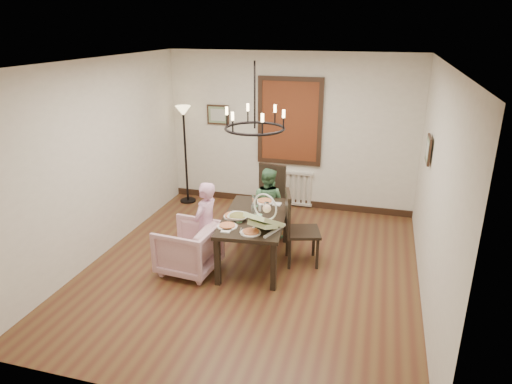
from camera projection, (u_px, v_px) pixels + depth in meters
The scene contains 17 objects.
room_shell at pixel (258, 166), 6.25m from camera, with size 4.51×5.00×2.81m.
dining_table at pixel (255, 222), 6.38m from camera, with size 1.00×1.59×0.71m.
chair_far at pixel (267, 198), 7.48m from camera, with size 0.47×0.47×1.07m, color black, non-canonical shape.
chair_right at pixel (303, 228), 6.39m from camera, with size 0.47×0.47×1.08m, color black, non-canonical shape.
armchair at pixel (188, 248), 6.24m from camera, with size 0.74×0.76×0.69m, color beige.
elderly_woman at pixel (206, 233), 6.28m from camera, with size 0.38×0.25×1.04m, color #D294B5.
seated_man at pixel (267, 209), 7.20m from camera, with size 0.46×0.36×0.95m, color #497B51.
baby_bouncer at pixel (264, 218), 5.84m from camera, with size 0.38×0.52×0.34m, color beige, non-canonical shape.
salad_bowl at pixel (238, 217), 6.22m from camera, with size 0.34×0.34×0.08m, color white.
pizza_platter at pixel (234, 216), 6.30m from camera, with size 0.29×0.29×0.04m, color tan.
drinking_glass at pixel (254, 209), 6.40m from camera, with size 0.07×0.07×0.13m, color silver.
window_blinds at pixel (290, 121), 8.07m from camera, with size 1.00×0.03×1.40m, color brown.
radiator at pixel (288, 187), 8.52m from camera, with size 0.92×0.12×0.62m, color silver, non-canonical shape.
picture_back at pixel (218, 115), 8.40m from camera, with size 0.42×0.03×0.36m, color black.
picture_right at pixel (428, 149), 6.08m from camera, with size 0.42×0.03×0.36m, color black.
floor_lamp at pixel (186, 156), 8.51m from camera, with size 0.30×0.30×1.80m, color black, non-canonical shape.
chandelier at pixel (255, 128), 5.92m from camera, with size 0.80×0.80×0.04m, color black.
Camera 1 is at (1.58, -5.41, 3.23)m, focal length 32.00 mm.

